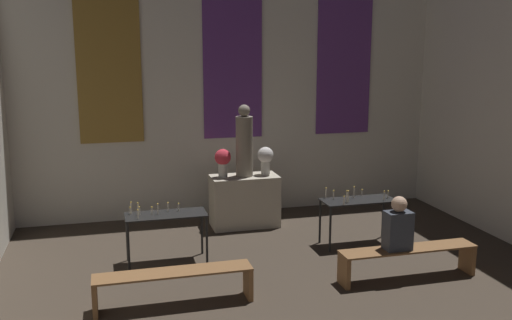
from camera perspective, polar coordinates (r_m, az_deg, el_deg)
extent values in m
cube|color=silver|center=(10.82, -2.41, 6.68)|extent=(8.19, 0.12, 4.61)
cube|color=olive|center=(10.46, -14.47, 8.70)|extent=(1.11, 0.03, 2.58)
cube|color=#60337F|center=(10.72, -2.34, 9.10)|extent=(1.11, 0.03, 2.58)
cube|color=#60337F|center=(11.41, 8.78, 9.12)|extent=(1.11, 0.03, 2.58)
cube|color=#BCB29E|center=(10.22, -1.16, -4.11)|extent=(1.19, 0.60, 0.92)
cylinder|color=gray|center=(10.00, -1.18, 1.35)|extent=(0.30, 0.30, 1.06)
sphere|color=gray|center=(9.91, -1.19, 4.97)|extent=(0.21, 0.21, 0.21)
cylinder|color=beige|center=(10.00, -3.33, -1.00)|extent=(0.16, 0.16, 0.26)
sphere|color=#DB3342|center=(9.95, -3.34, 0.30)|extent=(0.28, 0.28, 0.28)
cylinder|color=beige|center=(10.18, 0.95, -0.76)|extent=(0.16, 0.16, 0.26)
sphere|color=silver|center=(10.13, 0.95, 0.51)|extent=(0.28, 0.28, 0.28)
cube|color=black|center=(8.54, -9.00, -5.41)|extent=(1.19, 0.50, 0.02)
cylinder|color=black|center=(8.42, -12.64, -8.51)|extent=(0.04, 0.04, 0.73)
cylinder|color=black|center=(8.52, -4.94, -8.01)|extent=(0.04, 0.04, 0.73)
cylinder|color=black|center=(8.83, -12.76, -7.55)|extent=(0.04, 0.04, 0.73)
cylinder|color=black|center=(8.93, -5.43, -7.10)|extent=(0.04, 0.04, 0.73)
cylinder|color=silver|center=(8.54, -11.71, -4.86)|extent=(0.02, 0.02, 0.17)
sphere|color=#F9CC4C|center=(8.51, -11.73, -4.24)|extent=(0.02, 0.02, 0.02)
cylinder|color=silver|center=(8.63, -8.79, -4.72)|extent=(0.02, 0.02, 0.12)
sphere|color=#F9CC4C|center=(8.61, -8.80, -4.25)|extent=(0.02, 0.02, 0.02)
cylinder|color=silver|center=(8.53, -11.57, -5.07)|extent=(0.02, 0.02, 0.11)
sphere|color=#F9CC4C|center=(8.51, -11.59, -4.63)|extent=(0.02, 0.02, 0.02)
cylinder|color=silver|center=(8.51, -9.79, -4.91)|extent=(0.02, 0.02, 0.15)
sphere|color=#F9CC4C|center=(8.48, -9.81, -4.35)|extent=(0.02, 0.02, 0.02)
cylinder|color=silver|center=(8.64, -7.74, -4.75)|extent=(0.02, 0.02, 0.11)
sphere|color=#F9CC4C|center=(8.62, -7.75, -4.34)|extent=(0.02, 0.02, 0.02)
cylinder|color=silver|center=(8.63, -12.37, -4.75)|extent=(0.02, 0.02, 0.16)
sphere|color=#F9CC4C|center=(8.60, -12.40, -4.17)|extent=(0.02, 0.02, 0.02)
cylinder|color=silver|center=(8.59, -12.46, -5.04)|extent=(0.02, 0.02, 0.10)
sphere|color=#F9CC4C|center=(8.58, -12.48, -4.66)|extent=(0.02, 0.02, 0.02)
cylinder|color=silver|center=(8.36, -11.72, -5.38)|extent=(0.02, 0.02, 0.12)
sphere|color=#F9CC4C|center=(8.34, -11.74, -4.90)|extent=(0.02, 0.02, 0.02)
cylinder|color=silver|center=(8.54, -10.36, -5.06)|extent=(0.02, 0.02, 0.10)
sphere|color=#F9CC4C|center=(8.52, -10.38, -4.66)|extent=(0.02, 0.02, 0.02)
cube|color=black|center=(9.35, 10.20, -3.98)|extent=(1.19, 0.50, 0.02)
cylinder|color=black|center=(9.04, 7.43, -6.91)|extent=(0.04, 0.04, 0.73)
cylinder|color=black|center=(9.51, 13.80, -6.22)|extent=(0.04, 0.04, 0.73)
cylinder|color=black|center=(9.43, 6.42, -6.11)|extent=(0.04, 0.04, 0.73)
cylinder|color=black|center=(9.88, 12.58, -5.50)|extent=(0.04, 0.04, 0.73)
cylinder|color=silver|center=(9.42, 9.78, -3.24)|extent=(0.02, 0.02, 0.17)
sphere|color=#F9CC4C|center=(9.40, 9.80, -2.67)|extent=(0.02, 0.02, 0.02)
cylinder|color=silver|center=(9.00, 8.80, -4.07)|extent=(0.02, 0.02, 0.12)
sphere|color=#F9CC4C|center=(8.98, 8.81, -3.61)|extent=(0.02, 0.02, 0.02)
cylinder|color=silver|center=(9.51, 13.06, -3.42)|extent=(0.02, 0.02, 0.11)
sphere|color=#F9CC4C|center=(9.50, 13.08, -3.03)|extent=(0.02, 0.02, 0.02)
cylinder|color=silver|center=(9.58, 10.56, -3.28)|extent=(0.02, 0.02, 0.09)
sphere|color=#F9CC4C|center=(9.56, 10.57, -2.95)|extent=(0.02, 0.02, 0.02)
cylinder|color=silver|center=(9.36, 12.70, -3.55)|extent=(0.02, 0.02, 0.14)
sphere|color=#F9CC4C|center=(9.34, 12.72, -3.07)|extent=(0.02, 0.02, 0.02)
cylinder|color=silver|center=(9.27, 7.77, -3.54)|extent=(0.02, 0.02, 0.14)
sphere|color=#F9CC4C|center=(9.25, 7.79, -3.07)|extent=(0.02, 0.02, 0.02)
cylinder|color=silver|center=(9.12, 9.20, -3.69)|extent=(0.02, 0.02, 0.18)
sphere|color=#F9CC4C|center=(9.09, 9.23, -3.07)|extent=(0.02, 0.02, 0.02)
cylinder|color=silver|center=(9.32, 7.00, -3.35)|extent=(0.02, 0.02, 0.16)
sphere|color=#F9CC4C|center=(9.30, 7.02, -2.80)|extent=(0.02, 0.02, 0.02)
cylinder|color=silver|center=(9.14, 9.06, -3.67)|extent=(0.02, 0.02, 0.17)
sphere|color=#F9CC4C|center=(9.11, 9.08, -3.07)|extent=(0.02, 0.02, 0.02)
cube|color=brown|center=(7.25, -8.25, -11.05)|extent=(1.96, 0.36, 0.03)
cube|color=brown|center=(7.31, -15.83, -13.12)|extent=(0.06, 0.32, 0.42)
cube|color=brown|center=(7.49, -0.80, -12.03)|extent=(0.06, 0.32, 0.42)
cube|color=brown|center=(8.22, 14.99, -8.57)|extent=(1.96, 0.36, 0.03)
cube|color=brown|center=(7.89, 8.79, -10.91)|extent=(0.06, 0.32, 0.42)
cube|color=brown|center=(8.80, 20.37, -9.14)|extent=(0.06, 0.32, 0.42)
cube|color=#383D47|center=(8.05, 14.00, -6.86)|extent=(0.36, 0.24, 0.53)
sphere|color=tan|center=(7.95, 14.13, -4.30)|extent=(0.21, 0.21, 0.21)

